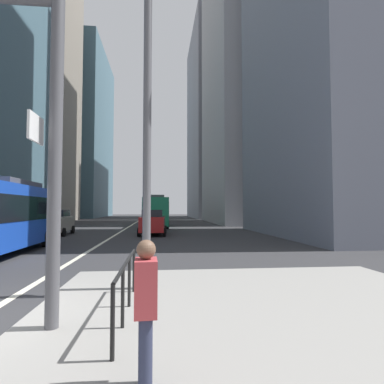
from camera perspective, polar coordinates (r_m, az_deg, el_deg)
The scene contains 14 objects.
ground_plane at distance 26.42m, azimuth -13.21°, elevation -7.30°, with size 160.00×160.00×0.00m, color #303033.
median_island at distance 5.89m, azimuth 16.98°, elevation -22.67°, with size 9.00×10.00×0.15m, color gray.
lane_centre_line at distance 36.33m, azimuth -11.15°, elevation -6.08°, with size 0.20×80.00×0.01m, color beige.
office_tower_left_mid at distance 59.70m, azimuth -26.10°, elevation 21.82°, with size 10.48×16.50×53.45m, color gray.
office_tower_left_far at distance 81.33m, azimuth -19.68°, elevation 9.54°, with size 12.93×25.80×38.61m, color slate.
office_tower_right_mid at distance 53.26m, azimuth 10.74°, elevation 24.76°, with size 12.66×19.68×53.45m, color #9E9EA3.
office_tower_right_far at distance 73.10m, azimuth 5.29°, elevation 11.77°, with size 13.33×24.57×41.04m, color gray.
city_bus_red_receding at distance 35.87m, azimuth -6.59°, elevation -3.23°, with size 2.89×11.76×3.40m.
city_bus_red_distant at distance 55.06m, azimuth -5.67°, elevation -3.10°, with size 2.79×10.56×3.40m.
car_oncoming_mid at distance 26.93m, azimuth -22.99°, elevation -4.96°, with size 2.17×4.30×1.94m.
car_receding_near at distance 24.98m, azimuth -6.97°, elevation -5.34°, with size 2.18×4.39×1.94m.
street_lamp_post at distance 8.52m, azimuth -7.91°, elevation 19.25°, with size 5.50×0.32×8.00m.
pedestrian_railing at distance 6.07m, azimuth -11.58°, elevation -14.51°, with size 0.06×3.43×0.98m.
pedestrian_waiting at distance 3.72m, azimuth -8.23°, elevation -19.40°, with size 0.26×0.39×1.59m.
Camera 1 is at (3.39, -6.12, 2.08)m, focal length 29.99 mm.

